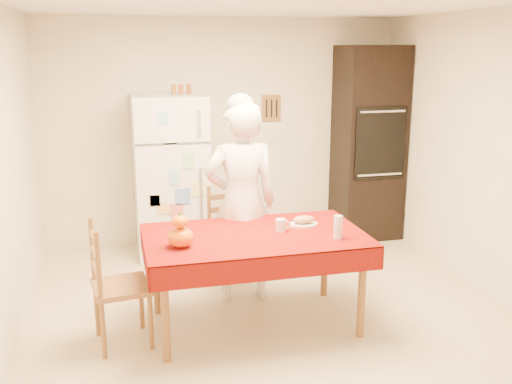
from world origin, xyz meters
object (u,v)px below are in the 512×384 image
object	(u,v)px
dining_table	(255,243)
bread_plate	(304,224)
pumpkin_lower	(180,237)
wine_glass	(338,227)
chair_far	(232,233)
chair_left	(112,281)
coffee_mug	(281,225)
refrigerator	(171,176)
seated_woman	(241,203)
oven_cabinet	(368,143)

from	to	relation	value
dining_table	bread_plate	distance (m)	0.46
pumpkin_lower	wine_glass	bearing A→B (deg)	-4.66
chair_far	pumpkin_lower	size ratio (longest dim) A/B	4.91
chair_left	pumpkin_lower	bearing A→B (deg)	-108.72
coffee_mug	wine_glass	world-z (taller)	wine_glass
chair_left	wine_glass	size ratio (longest dim) A/B	5.40
pumpkin_lower	chair_far	bearing A→B (deg)	59.07
refrigerator	seated_woman	bearing A→B (deg)	-71.21
pumpkin_lower	seated_woman	bearing A→B (deg)	48.02
dining_table	coffee_mug	distance (m)	0.25
pumpkin_lower	coffee_mug	bearing A→B (deg)	11.65
seated_woman	pumpkin_lower	distance (m)	0.90
oven_cabinet	bread_plate	distance (m)	2.30
coffee_mug	refrigerator	bearing A→B (deg)	109.66
oven_cabinet	dining_table	bearing A→B (deg)	-133.69
chair_left	pumpkin_lower	distance (m)	0.60
refrigerator	wine_glass	bearing A→B (deg)	-63.91
chair_left	wine_glass	world-z (taller)	chair_left
refrigerator	seated_woman	xyz separation A→B (m)	(0.46, -1.35, 0.02)
refrigerator	coffee_mug	world-z (taller)	refrigerator
chair_left	pumpkin_lower	world-z (taller)	chair_left
chair_left	bread_plate	xyz separation A→B (m)	(1.53, 0.17, 0.26)
seated_woman	pumpkin_lower	size ratio (longest dim) A/B	9.02
coffee_mug	bread_plate	size ratio (longest dim) A/B	0.42
chair_far	chair_left	xyz separation A→B (m)	(-1.08, -0.87, 0.00)
chair_far	oven_cabinet	bearing A→B (deg)	19.48
oven_cabinet	chair_left	distance (m)	3.57
chair_left	bread_plate	world-z (taller)	chair_left
seated_woman	dining_table	bearing A→B (deg)	90.95
oven_cabinet	chair_left	world-z (taller)	oven_cabinet
chair_far	coffee_mug	distance (m)	0.89
refrigerator	oven_cabinet	world-z (taller)	oven_cabinet
dining_table	chair_far	xyz separation A→B (m)	(-0.01, 0.82, -0.18)
oven_cabinet	pumpkin_lower	world-z (taller)	oven_cabinet
coffee_mug	chair_far	bearing A→B (deg)	105.55
oven_cabinet	bread_plate	bearing A→B (deg)	-127.76
chair_far	seated_woman	world-z (taller)	seated_woman
coffee_mug	wine_glass	distance (m)	0.46
wine_glass	bread_plate	world-z (taller)	wine_glass
chair_far	pumpkin_lower	bearing A→B (deg)	-132.23
wine_glass	pumpkin_lower	bearing A→B (deg)	175.34
refrigerator	chair_left	xyz separation A→B (m)	(-0.64, -1.92, -0.34)
refrigerator	chair_far	xyz separation A→B (m)	(0.44, -1.05, -0.34)
seated_woman	wine_glass	xyz separation A→B (m)	(0.58, -0.77, -0.02)
coffee_mug	wine_glass	bearing A→B (deg)	-35.01
refrigerator	chair_far	bearing A→B (deg)	-67.34
dining_table	pumpkin_lower	size ratio (longest dim) A/B	8.79
coffee_mug	dining_table	bearing A→B (deg)	-175.35
dining_table	pumpkin_lower	world-z (taller)	pumpkin_lower
wine_glass	chair_far	bearing A→B (deg)	119.28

